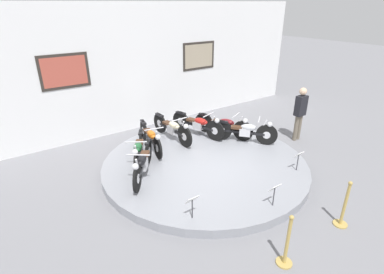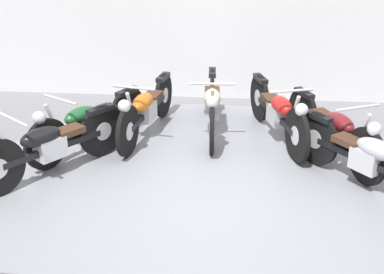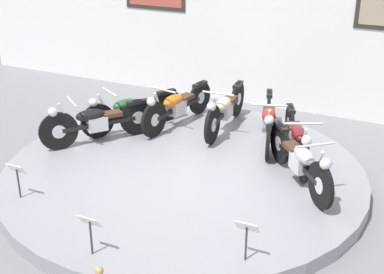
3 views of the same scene
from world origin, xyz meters
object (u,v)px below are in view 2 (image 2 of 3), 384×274
(motorcycle_green, at_px, (87,122))
(motorcycle_orange, at_px, (146,108))
(motorcycle_maroon, at_px, (334,129))
(motorcycle_red, at_px, (278,111))
(motorcycle_silver, at_px, (367,156))
(motorcycle_black, at_px, (50,144))
(motorcycle_cream, at_px, (212,104))

(motorcycle_green, relative_size, motorcycle_orange, 0.87)
(motorcycle_orange, relative_size, motorcycle_maroon, 1.06)
(motorcycle_red, distance_m, motorcycle_silver, 1.49)
(motorcycle_black, height_order, motorcycle_orange, motorcycle_black)
(motorcycle_green, xyz_separation_m, motorcycle_maroon, (2.93, -0.00, 0.02))
(motorcycle_cream, bearing_deg, motorcycle_orange, -167.26)
(motorcycle_red, relative_size, motorcycle_silver, 1.22)
(motorcycle_green, height_order, motorcycle_silver, motorcycle_silver)
(motorcycle_black, bearing_deg, motorcycle_green, 72.03)
(motorcycle_green, distance_m, motorcycle_maroon, 2.93)
(motorcycle_orange, distance_m, motorcycle_cream, 0.86)
(motorcycle_red, relative_size, motorcycle_maroon, 1.05)
(motorcycle_orange, relative_size, motorcycle_red, 1.01)
(motorcycle_red, height_order, motorcycle_silver, motorcycle_red)
(motorcycle_maroon, bearing_deg, motorcycle_green, 179.99)
(motorcycle_orange, height_order, motorcycle_cream, motorcycle_cream)
(motorcycle_maroon, distance_m, motorcycle_silver, 0.74)
(motorcycle_green, distance_m, motorcycle_orange, 0.81)
(motorcycle_black, xyz_separation_m, motorcycle_maroon, (3.16, 0.70, 0.00))
(motorcycle_green, bearing_deg, motorcycle_maroon, -0.01)
(motorcycle_maroon, height_order, motorcycle_silver, motorcycle_maroon)
(motorcycle_red, xyz_separation_m, motorcycle_silver, (0.85, -1.22, -0.00))
(motorcycle_orange, distance_m, motorcycle_silver, 2.81)
(motorcycle_green, bearing_deg, motorcycle_silver, -12.52)
(motorcycle_silver, bearing_deg, motorcycle_black, -179.99)
(motorcycle_silver, bearing_deg, motorcycle_cream, 140.29)
(motorcycle_silver, bearing_deg, motorcycle_green, 167.48)
(motorcycle_orange, relative_size, motorcycle_cream, 0.97)
(motorcycle_orange, distance_m, motorcycle_maroon, 2.36)
(motorcycle_black, distance_m, motorcycle_red, 2.82)
(motorcycle_cream, xyz_separation_m, motorcycle_red, (0.84, -0.19, -0.00))
(motorcycle_black, bearing_deg, motorcycle_red, 25.64)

